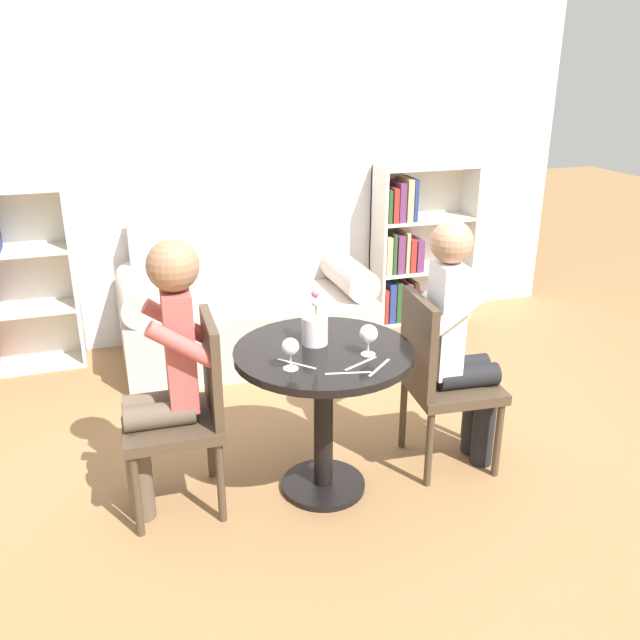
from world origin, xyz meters
TOP-DOWN VIEW (x-y plane):
  - ground_plane at (0.00, 0.00)m, footprint 16.00×16.00m
  - back_wall at (0.00, 2.09)m, footprint 5.20×0.05m
  - round_table at (0.00, 0.00)m, footprint 0.80×0.80m
  - couch at (0.00, 1.67)m, footprint 1.64×0.80m
  - bookshelf_right at (1.35, 1.93)m, footprint 0.77×0.28m
  - chair_left at (-0.60, 0.09)m, footprint 0.44×0.44m
  - chair_right at (0.60, 0.03)m, footprint 0.45×0.45m
  - person_left at (-0.69, 0.10)m, footprint 0.43×0.35m
  - person_right at (0.69, 0.02)m, footprint 0.44×0.36m
  - wine_glass_left at (-0.19, -0.15)m, footprint 0.07×0.07m
  - wine_glass_right at (0.16, -0.12)m, footprint 0.08×0.08m
  - flower_vase at (-0.02, 0.07)m, footprint 0.12×0.12m
  - knife_left_setting at (0.16, -0.26)m, footprint 0.15×0.13m
  - fork_left_setting at (0.02, -0.26)m, footprint 0.19×0.05m
  - knife_right_setting at (-0.16, -0.11)m, footprint 0.13×0.15m
  - fork_right_setting at (0.10, -0.19)m, footprint 0.18×0.09m

SIDE VIEW (x-z plane):
  - ground_plane at x=0.00m, z-range 0.00..0.00m
  - couch at x=0.00m, z-range -0.15..0.77m
  - chair_left at x=-0.60m, z-range 0.04..0.94m
  - chair_right at x=0.60m, z-range 0.04..0.94m
  - round_table at x=0.00m, z-range 0.19..0.91m
  - bookshelf_right at x=1.35m, z-range -0.04..1.16m
  - person_right at x=0.69m, z-range 0.04..1.29m
  - person_left at x=-0.69m, z-range 0.06..1.31m
  - knife_left_setting at x=0.16m, z-range 0.73..0.73m
  - fork_left_setting at x=0.02m, z-range 0.73..0.73m
  - knife_right_setting at x=-0.16m, z-range 0.73..0.73m
  - fork_right_setting at x=0.10m, z-range 0.73..0.73m
  - flower_vase at x=-0.02m, z-range 0.67..0.93m
  - wine_glass_right at x=0.16m, z-range 0.75..0.89m
  - wine_glass_left at x=-0.19m, z-range 0.75..0.89m
  - back_wall at x=0.00m, z-range 0.00..2.70m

